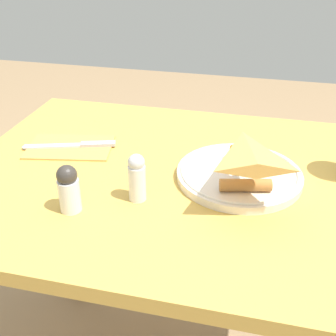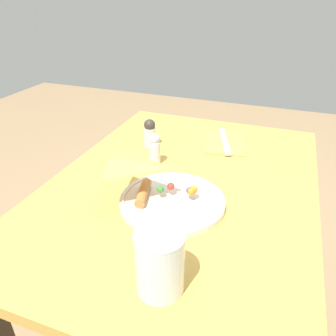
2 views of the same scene
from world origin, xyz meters
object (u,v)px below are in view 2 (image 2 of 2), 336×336
dining_table (181,221)px  milk_glass (160,264)px  butter_knife (225,142)px  plate_pizza (172,199)px  salt_shaker (155,149)px  napkin_folded (225,142)px  pepper_shaker (150,133)px

dining_table → milk_glass: (-0.34, -0.07, 0.19)m
milk_glass → butter_knife: (0.62, 0.01, -0.05)m
plate_pizza → salt_shaker: 0.22m
milk_glass → napkin_folded: milk_glass is taller
dining_table → salt_shaker: salt_shaker is taller
dining_table → pepper_shaker: bearing=43.3°
napkin_folded → pepper_shaker: pepper_shaker is taller
plate_pizza → pepper_shaker: size_ratio=2.78×
plate_pizza → butter_knife: bearing=-7.6°
plate_pizza → salt_shaker: size_ratio=2.68×
milk_glass → pepper_shaker: bearing=24.7°
plate_pizza → butter_knife: (0.38, -0.05, -0.01)m
butter_knife → salt_shaker: bearing=123.0°
dining_table → butter_knife: size_ratio=4.54×
napkin_folded → pepper_shaker: bearing=115.3°
dining_table → butter_knife: (0.27, -0.06, 0.14)m
napkin_folded → pepper_shaker: size_ratio=2.32×
dining_table → pepper_shaker: pepper_shaker is taller
napkin_folded → salt_shaker: 0.27m
butter_knife → dining_table: bearing=150.6°
salt_shaker → pepper_shaker: 0.12m
plate_pizza → napkin_folded: 0.39m
butter_knife → pepper_shaker: size_ratio=2.30×
dining_table → plate_pizza: (-0.11, -0.01, 0.15)m
napkin_folded → pepper_shaker: 0.25m
plate_pizza → napkin_folded: (0.39, -0.05, -0.01)m
salt_shaker → butter_knife: bearing=-39.6°
dining_table → napkin_folded: (0.29, -0.06, 0.13)m
milk_glass → napkin_folded: size_ratio=0.56×
plate_pizza → pepper_shaker: bearing=31.8°
butter_knife → salt_shaker: salt_shaker is taller
salt_shaker → pepper_shaker: (0.11, 0.06, -0.00)m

